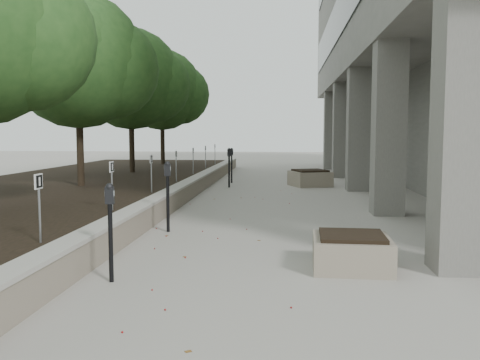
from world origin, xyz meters
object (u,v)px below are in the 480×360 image
(crabapple_tree_3, at_px, (79,90))
(parking_meter_5, at_px, (232,165))
(crabapple_tree_5, at_px, (162,107))
(parking_meter_3, at_px, (168,197))
(planter_back, at_px, (310,178))
(crabapple_tree_4, at_px, (131,100))
(parking_meter_4, at_px, (229,168))
(planter_front, at_px, (352,251))
(parking_meter_2, at_px, (110,233))

(crabapple_tree_3, relative_size, parking_meter_5, 4.07)
(crabapple_tree_3, distance_m, crabapple_tree_5, 10.00)
(parking_meter_3, height_order, planter_back, parking_meter_3)
(crabapple_tree_4, xyz_separation_m, parking_meter_4, (3.88, -1.40, -2.43))
(crabapple_tree_5, bearing_deg, parking_meter_4, -58.80)
(crabapple_tree_3, height_order, crabapple_tree_4, same)
(crabapple_tree_4, bearing_deg, crabapple_tree_3, -90.00)
(parking_meter_5, bearing_deg, crabapple_tree_5, 127.26)
(parking_meter_3, bearing_deg, planter_front, -41.43)
(parking_meter_2, xyz_separation_m, parking_meter_3, (-0.03, 3.37, 0.05))
(crabapple_tree_5, distance_m, parking_meter_5, 6.60)
(crabapple_tree_5, height_order, planter_front, crabapple_tree_5)
(crabapple_tree_5, xyz_separation_m, planter_front, (6.75, -17.00, -2.87))
(crabapple_tree_3, height_order, planter_front, crabapple_tree_3)
(parking_meter_5, bearing_deg, crabapple_tree_4, -178.14)
(crabapple_tree_3, bearing_deg, parking_meter_4, 42.85)
(crabapple_tree_5, distance_m, parking_meter_3, 15.18)
(crabapple_tree_4, distance_m, parking_meter_2, 13.64)
(crabapple_tree_4, bearing_deg, parking_meter_3, -69.53)
(crabapple_tree_4, bearing_deg, planter_front, -60.63)
(parking_meter_3, distance_m, parking_meter_4, 8.16)
(parking_meter_5, bearing_deg, planter_back, -18.20)
(crabapple_tree_5, distance_m, parking_meter_2, 18.45)
(crabapple_tree_5, distance_m, parking_meter_4, 7.87)
(crabapple_tree_5, bearing_deg, crabapple_tree_4, -90.00)
(crabapple_tree_3, relative_size, parking_meter_2, 4.25)
(parking_meter_2, height_order, planter_front, parking_meter_2)
(parking_meter_5, distance_m, planter_front, 12.56)
(crabapple_tree_5, height_order, parking_meter_4, crabapple_tree_5)
(crabapple_tree_4, bearing_deg, parking_meter_5, 3.00)
(planter_back, bearing_deg, parking_meter_4, -165.99)
(crabapple_tree_4, bearing_deg, parking_meter_2, -74.47)
(crabapple_tree_3, height_order, crabapple_tree_5, same)
(crabapple_tree_4, height_order, parking_meter_2, crabapple_tree_4)
(planter_back, bearing_deg, planter_front, -89.83)
(crabapple_tree_3, relative_size, crabapple_tree_4, 1.00)
(crabapple_tree_4, relative_size, parking_meter_2, 4.25)
(crabapple_tree_4, distance_m, parking_meter_3, 10.48)
(crabapple_tree_4, height_order, parking_meter_4, crabapple_tree_4)
(parking_meter_2, height_order, parking_meter_4, parking_meter_4)
(parking_meter_5, bearing_deg, parking_meter_2, -92.08)
(crabapple_tree_3, bearing_deg, crabapple_tree_4, 90.00)
(parking_meter_3, relative_size, parking_meter_4, 0.99)
(crabapple_tree_3, height_order, parking_meter_3, crabapple_tree_3)
(parking_meter_4, height_order, parking_meter_5, parking_meter_4)
(crabapple_tree_4, bearing_deg, planter_back, -5.90)
(crabapple_tree_4, xyz_separation_m, parking_meter_3, (3.57, -9.55, -2.44))
(crabapple_tree_3, bearing_deg, parking_meter_3, -51.94)
(crabapple_tree_3, xyz_separation_m, planter_front, (6.75, -7.00, -2.87))
(parking_meter_5, relative_size, planter_back, 1.06)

